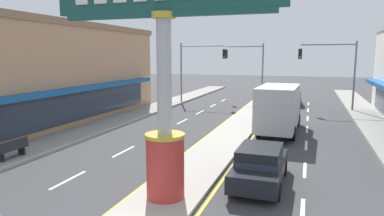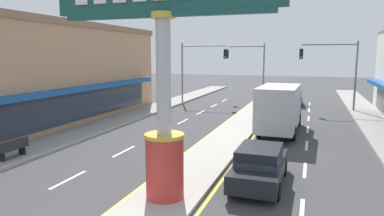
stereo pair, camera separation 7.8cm
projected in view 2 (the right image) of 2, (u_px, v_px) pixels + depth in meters
The scene contains 12 objects.
median_strip at pixel (242, 124), 24.84m from camera, with size 2.41×52.00×0.14m, color #A39E93.
sidewalk_left at pixel (116, 121), 25.90m from camera, with size 2.55×60.00×0.18m, color gray.
lane_markings at pixel (238, 129), 23.59m from camera, with size 9.15×52.00×0.01m.
district_sign at pixel (164, 80), 11.34m from camera, with size 7.78×1.36×7.84m.
storefront_left at pixel (18, 74), 23.73m from camera, with size 8.70×26.49×7.36m.
traffic_light_left_side at pixel (198, 62), 35.27m from camera, with size 4.86×0.46×6.20m.
traffic_light_right_side at pixel (335, 64), 30.48m from camera, with size 4.86×0.46×6.20m.
traffic_light_median_far at pixel (250, 63), 36.99m from camera, with size 4.20×0.46×6.20m.
box_truck_near_right_lane at pixel (280, 107), 21.96m from camera, with size 2.45×6.98×3.12m.
sedan_far_right_lane at pixel (260, 165), 13.34m from camera, with size 1.87×4.32×1.53m.
sedan_near_left_lane at pixel (293, 97), 34.95m from camera, with size 2.03×4.40×1.53m.
street_bench at pixel (13, 148), 16.27m from camera, with size 0.48×1.60×0.88m.
Camera 2 is at (4.59, -6.21, 4.98)m, focal length 32.41 mm.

